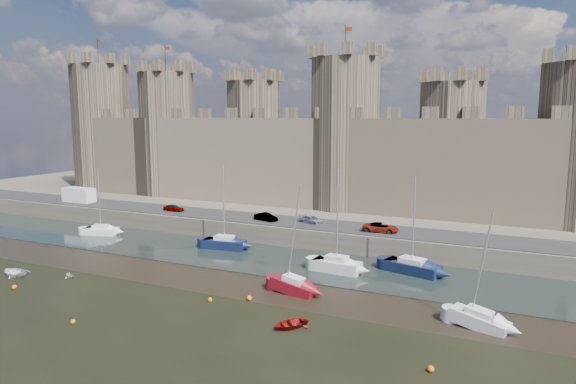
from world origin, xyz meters
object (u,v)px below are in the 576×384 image
(sailboat_3, at_px, (412,266))
(car_3, at_px, (381,228))
(car_2, at_px, (312,220))
(van, at_px, (79,195))
(sailboat_0, at_px, (101,230))
(car_0, at_px, (174,208))
(car_1, at_px, (266,217))
(sailboat_2, at_px, (337,265))
(sailboat_1, at_px, (225,243))
(sailboat_4, at_px, (294,285))
(sailboat_5, at_px, (479,319))

(sailboat_3, bearing_deg, car_3, 142.14)
(car_2, bearing_deg, van, 108.92)
(sailboat_0, bearing_deg, car_2, 1.01)
(car_0, distance_m, car_1, 15.91)
(car_2, bearing_deg, car_1, 118.95)
(sailboat_0, bearing_deg, car_0, 35.15)
(sailboat_0, bearing_deg, sailboat_3, -15.75)
(car_3, height_order, sailboat_3, sailboat_3)
(sailboat_2, bearing_deg, sailboat_3, 26.20)
(sailboat_1, bearing_deg, car_2, 36.33)
(car_3, bearing_deg, sailboat_3, -145.93)
(van, xyz_separation_m, sailboat_3, (57.10, -7.75, -2.91))
(car_1, bearing_deg, car_2, -64.47)
(sailboat_3, height_order, sailboat_4, sailboat_3)
(sailboat_5, bearing_deg, car_3, 139.32)
(sailboat_0, height_order, sailboat_5, sailboat_5)
(car_1, bearing_deg, van, 103.70)
(car_2, distance_m, sailboat_1, 12.12)
(car_2, xyz_separation_m, sailboat_1, (-8.53, -8.33, -2.19))
(car_3, xyz_separation_m, van, (-51.65, 0.55, 0.60))
(car_3, height_order, sailboat_4, sailboat_4)
(car_0, height_order, car_1, car_1)
(car_0, relative_size, sailboat_5, 0.33)
(car_2, bearing_deg, sailboat_4, -144.33)
(car_3, height_order, sailboat_1, sailboat_1)
(car_2, distance_m, sailboat_5, 30.95)
(car_3, height_order, sailboat_0, sailboat_0)
(car_2, height_order, sailboat_0, sailboat_0)
(car_0, relative_size, sailboat_3, 0.31)
(car_0, distance_m, sailboat_0, 10.78)
(car_2, xyz_separation_m, car_3, (9.81, -1.26, 0.08))
(car_0, distance_m, sailboat_4, 34.01)
(car_0, height_order, car_2, car_0)
(van, xyz_separation_m, sailboat_5, (64.93, -19.77, -3.00))
(sailboat_5, bearing_deg, sailboat_1, 173.66)
(car_0, relative_size, van, 0.59)
(van, relative_size, sailboat_2, 0.49)
(sailboat_2, relative_size, sailboat_5, 1.16)
(sailboat_0, xyz_separation_m, sailboat_4, (34.91, -10.30, 0.04))
(sailboat_1, xyz_separation_m, sailboat_3, (23.79, -0.12, -0.03))
(sailboat_1, bearing_deg, car_1, 64.55)
(car_1, relative_size, sailboat_2, 0.31)
(sailboat_2, relative_size, sailboat_4, 1.08)
(sailboat_0, height_order, sailboat_2, sailboat_2)
(sailboat_0, distance_m, sailboat_1, 20.19)
(car_1, height_order, sailboat_3, sailboat_3)
(car_3, bearing_deg, sailboat_1, 108.01)
(car_1, height_order, sailboat_1, sailboat_1)
(car_2, bearing_deg, car_3, -79.34)
(car_0, bearing_deg, van, 90.06)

